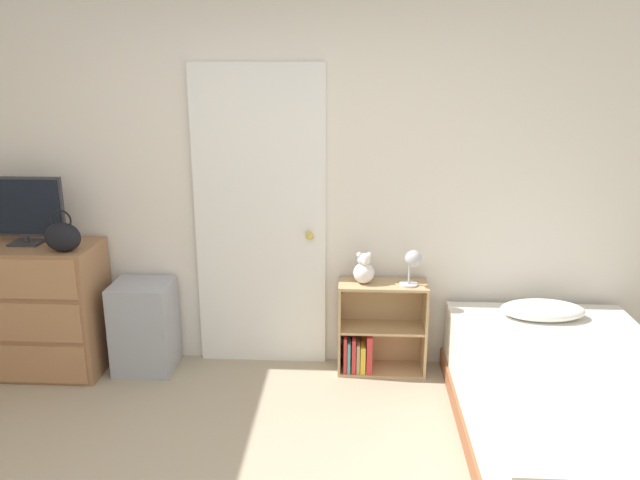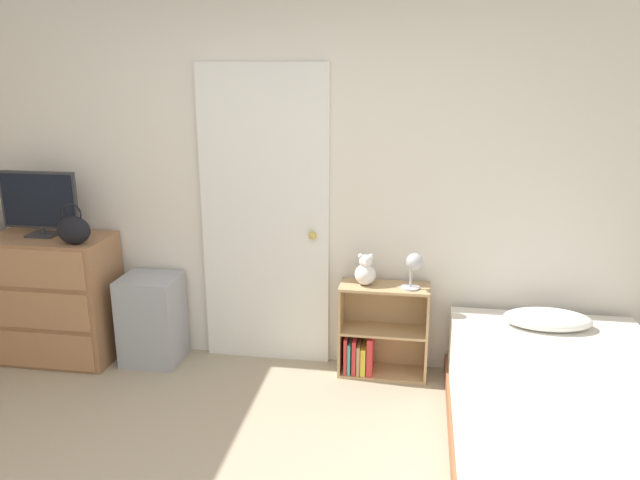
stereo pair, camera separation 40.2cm
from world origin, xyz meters
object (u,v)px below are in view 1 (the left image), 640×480
(handbag, at_px, (63,237))
(storage_bin, at_px, (145,326))
(dresser, at_px, (40,309))
(bookshelf, at_px, (375,334))
(bed, at_px, (573,407))
(tv, at_px, (22,209))
(desk_lamp, at_px, (413,262))
(teddy_bear, at_px, (364,270))

(handbag, distance_m, storage_bin, 0.83)
(dresser, bearing_deg, bookshelf, 3.03)
(bookshelf, height_order, bed, bookshelf)
(bookshelf, bearing_deg, handbag, -172.86)
(handbag, bearing_deg, bookshelf, 7.14)
(bed, bearing_deg, dresser, 167.81)
(tv, height_order, desk_lamp, tv)
(dresser, height_order, bookshelf, dresser)
(bookshelf, height_order, teddy_bear, teddy_bear)
(bookshelf, relative_size, teddy_bear, 3.00)
(tv, distance_m, bookshelf, 2.50)
(handbag, height_order, desk_lamp, handbag)
(handbag, xyz_separation_m, storage_bin, (0.42, 0.18, -0.69))
(dresser, relative_size, tv, 1.62)
(teddy_bear, bearing_deg, tv, -177.85)
(desk_lamp, distance_m, bed, 1.29)
(handbag, distance_m, bed, 3.23)
(tv, relative_size, storage_bin, 0.89)
(teddy_bear, bearing_deg, dresser, -177.11)
(bookshelf, xyz_separation_m, desk_lamp, (0.24, -0.05, 0.55))
(dresser, distance_m, handbag, 0.64)
(tv, bearing_deg, desk_lamp, 1.02)
(tv, relative_size, handbag, 2.02)
(dresser, xyz_separation_m, desk_lamp, (2.53, 0.07, 0.36))
(dresser, bearing_deg, desk_lamp, 1.64)
(desk_lamp, bearing_deg, dresser, -178.36)
(tv, height_order, bookshelf, tv)
(handbag, bearing_deg, storage_bin, 23.96)
(desk_lamp, height_order, bed, desk_lamp)
(storage_bin, xyz_separation_m, desk_lamp, (1.83, 0.02, 0.50))
(dresser, distance_m, desk_lamp, 2.55)
(handbag, relative_size, bookshelf, 0.43)
(storage_bin, height_order, teddy_bear, teddy_bear)
(storage_bin, height_order, bookshelf, bookshelf)
(tv, bearing_deg, handbag, -25.38)
(dresser, bearing_deg, handbag, -24.82)
(bed, bearing_deg, bookshelf, 141.66)
(bookshelf, xyz_separation_m, teddy_bear, (-0.08, -0.01, 0.47))
(dresser, relative_size, desk_lamp, 3.69)
(handbag, xyz_separation_m, desk_lamp, (2.24, 0.20, -0.20))
(teddy_bear, xyz_separation_m, desk_lamp, (0.32, -0.04, 0.08))
(desk_lamp, bearing_deg, tv, -178.98)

